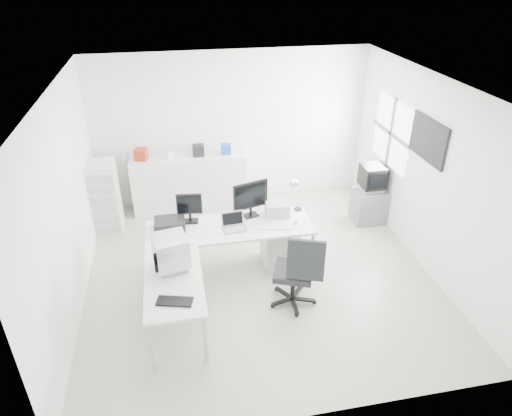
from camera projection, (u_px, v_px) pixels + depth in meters
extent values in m
cube|color=silver|center=(259.00, 272.00, 6.88)|extent=(5.00, 5.00, 0.01)
cube|color=white|center=(259.00, 86.00, 5.51)|extent=(5.00, 5.00, 0.01)
cube|color=silver|center=(232.00, 129.00, 8.33)|extent=(5.00, 0.02, 2.80)
cube|color=silver|center=(66.00, 207.00, 5.77)|extent=(0.02, 5.00, 2.80)
cube|color=silver|center=(427.00, 174.00, 6.61)|extent=(0.02, 5.00, 2.80)
cube|color=white|center=(276.00, 245.00, 6.97)|extent=(0.40, 0.50, 0.60)
cube|color=black|center=(170.00, 224.00, 6.50)|extent=(0.44, 0.35, 0.15)
cube|color=white|center=(276.00, 227.00, 6.57)|extent=(0.45, 0.23, 0.02)
sphere|color=white|center=(295.00, 222.00, 6.65)|extent=(0.06, 0.06, 0.06)
cube|color=#A1A1A1|center=(277.00, 208.00, 6.86)|extent=(0.38, 0.33, 0.20)
cube|color=black|center=(175.00, 301.00, 5.16)|extent=(0.44, 0.26, 0.03)
cube|color=slate|center=(369.00, 206.00, 8.06)|extent=(0.56, 0.46, 0.61)
cube|color=white|center=(189.00, 182.00, 8.40)|extent=(2.06, 0.52, 1.03)
cube|color=#A22917|center=(141.00, 154.00, 7.97)|extent=(0.24, 0.23, 0.20)
cube|color=white|center=(170.00, 154.00, 8.07)|extent=(0.15, 0.14, 0.12)
cube|color=black|center=(198.00, 150.00, 8.13)|extent=(0.20, 0.18, 0.20)
cube|color=blue|center=(226.00, 149.00, 8.22)|extent=(0.20, 0.18, 0.18)
cylinder|color=white|center=(123.00, 154.00, 7.94)|extent=(0.07, 0.07, 0.22)
cube|color=white|center=(106.00, 197.00, 7.66)|extent=(0.43, 0.52, 1.24)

